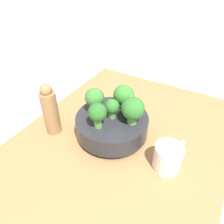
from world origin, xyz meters
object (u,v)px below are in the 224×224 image
(cup, at_px, (168,156))
(pepper_mill, at_px, (50,110))
(bowl, at_px, (112,125))
(fork, at_px, (173,157))

(cup, distance_m, pepper_mill, 0.38)
(bowl, relative_size, pepper_mill, 1.28)
(bowl, height_order, cup, cup)
(pepper_mill, xyz_separation_m, fork, (0.08, -0.39, -0.08))
(pepper_mill, distance_m, fork, 0.40)
(pepper_mill, height_order, fork, pepper_mill)
(cup, height_order, fork, cup)
(fork, bearing_deg, bowl, 90.35)
(bowl, xyz_separation_m, pepper_mill, (-0.08, 0.18, 0.04))
(cup, height_order, pepper_mill, pepper_mill)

